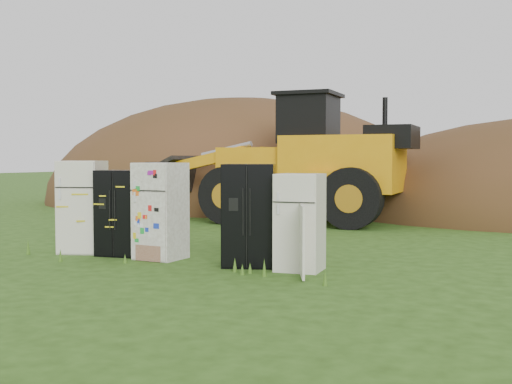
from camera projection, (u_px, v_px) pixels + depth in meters
ground at (185, 261)px, 11.72m from camera, size 120.00×120.00×0.00m
fridge_leftmost at (83, 207)px, 12.73m from camera, size 1.02×1.00×1.82m
fridge_black_side at (122, 213)px, 12.36m from camera, size 0.96×0.81×1.65m
fridge_sticker at (161, 211)px, 11.91m from camera, size 0.81×0.75×1.79m
fridge_black_right at (249, 215)px, 11.12m from camera, size 1.10×1.01×1.77m
fridge_open_door at (300, 222)px, 10.67m from camera, size 0.80×0.75×1.62m
wheel_loader at (278, 158)px, 18.99m from camera, size 8.00×3.73×3.77m
dirt_mound_left at (235, 203)px, 26.72m from camera, size 17.21×12.91×8.71m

